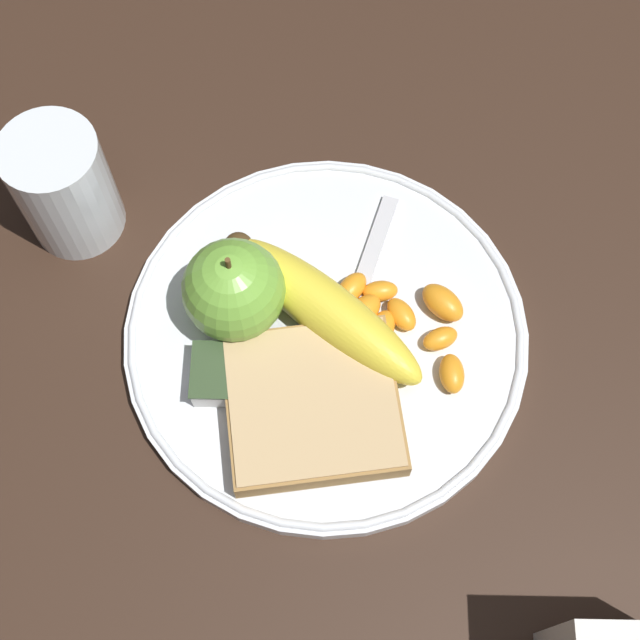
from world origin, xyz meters
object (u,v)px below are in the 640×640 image
object	(u,v)px
juice_glass	(59,189)
banana	(311,307)
plate	(320,334)
fork	(344,317)
bread_slice	(306,404)
jam_packet	(223,375)
apple	(227,290)

from	to	relation	value
juice_glass	banana	bearing A→B (deg)	-24.83
plate	fork	size ratio (longest dim) A/B	1.66
bread_slice	fork	world-z (taller)	bread_slice
banana	bread_slice	size ratio (longest dim) A/B	1.18
banana	bread_slice	world-z (taller)	banana
juice_glass	bread_slice	bearing A→B (deg)	-40.01
jam_packet	banana	bearing A→B (deg)	39.17
apple	fork	xyz separation A→B (m)	(0.08, -0.00, -0.03)
plate	juice_glass	size ratio (longest dim) A/B	3.04
banana	fork	xyz separation A→B (m)	(0.02, 0.00, -0.02)
plate	banana	xyz separation A→B (m)	(-0.01, 0.01, 0.02)
banana	jam_packet	world-z (taller)	banana
plate	bread_slice	bearing A→B (deg)	-98.13
fork	apple	bearing A→B (deg)	-75.63
apple	jam_packet	distance (m)	0.06
juice_glass	plate	bearing A→B (deg)	-26.48
apple	banana	xyz separation A→B (m)	(0.06, -0.00, -0.02)
juice_glass	fork	size ratio (longest dim) A/B	0.55
bread_slice	jam_packet	bearing A→B (deg)	160.85
apple	fork	size ratio (longest dim) A/B	0.47
juice_glass	banana	world-z (taller)	juice_glass
plate	apple	bearing A→B (deg)	167.24
plate	juice_glass	world-z (taller)	juice_glass
banana	fork	distance (m)	0.03
banana	jam_packet	xyz separation A→B (m)	(-0.06, -0.05, -0.01)
apple	banana	size ratio (longest dim) A/B	0.53
fork	jam_packet	world-z (taller)	jam_packet
jam_packet	juice_glass	bearing A→B (deg)	133.18
plate	bread_slice	distance (m)	0.06
juice_glass	fork	world-z (taller)	juice_glass
juice_glass	bread_slice	distance (m)	0.24
apple	banana	bearing A→B (deg)	-4.54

